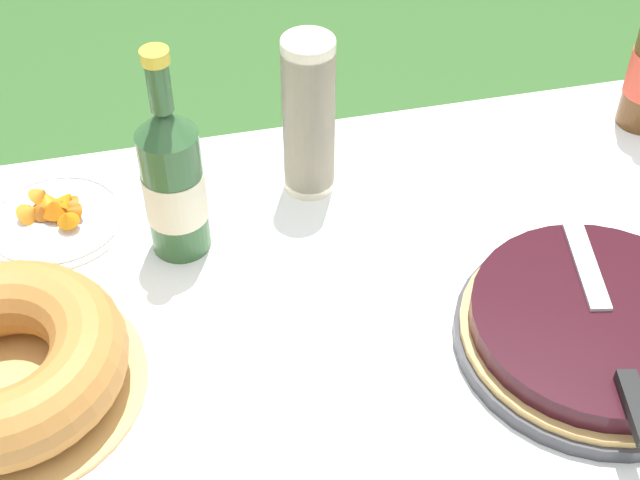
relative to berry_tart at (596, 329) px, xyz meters
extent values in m
cube|color=brown|center=(-0.16, 0.04, -0.05)|extent=(1.65, 0.94, 0.03)
cube|color=white|center=(-0.16, 0.04, -0.03)|extent=(1.66, 0.95, 0.00)
cube|color=white|center=(-0.16, 0.51, -0.08)|extent=(1.66, 0.01, 0.10)
cylinder|color=#38383D|center=(0.00, 0.00, -0.02)|extent=(0.33, 0.33, 0.02)
cylinder|color=tan|center=(0.00, 0.00, 0.00)|extent=(0.32, 0.32, 0.01)
cylinder|color=black|center=(0.00, 0.00, 0.02)|extent=(0.30, 0.30, 0.03)
cube|color=silver|center=(0.02, 0.09, 0.03)|extent=(0.06, 0.19, 0.00)
cube|color=black|center=(-0.03, -0.14, 0.04)|extent=(0.04, 0.09, 0.01)
cylinder|color=tan|center=(-0.68, 0.09, -0.02)|extent=(0.31, 0.31, 0.01)
torus|color=#AD7033|center=(-0.68, 0.09, 0.02)|extent=(0.28, 0.28, 0.09)
cylinder|color=beige|center=(-0.27, 0.37, 0.02)|extent=(0.07, 0.07, 0.09)
cylinder|color=beige|center=(-0.27, 0.37, 0.03)|extent=(0.07, 0.07, 0.09)
cylinder|color=beige|center=(-0.27, 0.37, 0.05)|extent=(0.07, 0.07, 0.09)
cylinder|color=beige|center=(-0.27, 0.37, 0.06)|extent=(0.07, 0.07, 0.09)
cylinder|color=beige|center=(-0.27, 0.37, 0.07)|extent=(0.07, 0.07, 0.09)
cylinder|color=beige|center=(-0.27, 0.37, 0.08)|extent=(0.07, 0.07, 0.09)
cylinder|color=beige|center=(-0.27, 0.37, 0.10)|extent=(0.07, 0.07, 0.09)
cylinder|color=beige|center=(-0.27, 0.37, 0.11)|extent=(0.07, 0.07, 0.09)
cylinder|color=beige|center=(-0.27, 0.37, 0.12)|extent=(0.07, 0.07, 0.09)
cylinder|color=beige|center=(-0.27, 0.37, 0.14)|extent=(0.07, 0.07, 0.09)
cylinder|color=beige|center=(-0.27, 0.37, 0.15)|extent=(0.07, 0.07, 0.09)
cylinder|color=beige|center=(-0.27, 0.37, 0.16)|extent=(0.07, 0.07, 0.09)
torus|color=beige|center=(-0.27, 0.37, 0.21)|extent=(0.07, 0.07, 0.01)
cylinder|color=#2D562D|center=(-0.46, 0.29, 0.06)|extent=(0.08, 0.08, 0.18)
cylinder|color=beige|center=(-0.46, 0.29, 0.06)|extent=(0.08, 0.08, 0.07)
cone|color=#2D562D|center=(-0.46, 0.29, 0.17)|extent=(0.08, 0.08, 0.04)
cylinder|color=#2D562D|center=(-0.46, 0.29, 0.22)|extent=(0.03, 0.03, 0.06)
cylinder|color=gold|center=(-0.46, 0.29, 0.26)|extent=(0.03, 0.03, 0.02)
cylinder|color=white|center=(-0.62, 0.36, -0.02)|extent=(0.19, 0.19, 0.01)
torus|color=white|center=(-0.62, 0.36, -0.01)|extent=(0.19, 0.19, 0.01)
cone|color=#C2731B|center=(-0.64, 0.39, 0.01)|extent=(0.05, 0.05, 0.04)
cone|color=#CC600D|center=(-0.62, 0.36, 0.00)|extent=(0.04, 0.05, 0.03)
cone|color=#B84F0C|center=(-0.60, 0.36, 0.00)|extent=(0.03, 0.04, 0.04)
cone|color=#AB5B15|center=(-0.61, 0.37, 0.00)|extent=(0.05, 0.05, 0.04)
cone|color=#AD5715|center=(-0.64, 0.37, 0.00)|extent=(0.05, 0.05, 0.04)
cone|color=#BE6B0C|center=(-0.61, 0.34, 0.00)|extent=(0.04, 0.04, 0.02)
cone|color=#AE5D0C|center=(-0.60, 0.37, 0.00)|extent=(0.05, 0.04, 0.03)
cone|color=#BF731B|center=(-0.65, 0.37, 0.00)|extent=(0.05, 0.05, 0.05)
cone|color=orange|center=(-0.60, 0.37, 0.01)|extent=(0.04, 0.04, 0.03)
cone|color=#C27313|center=(-0.63, 0.39, 0.00)|extent=(0.06, 0.06, 0.04)
camera|label=1|loc=(-0.47, -0.60, 0.81)|focal=50.00mm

